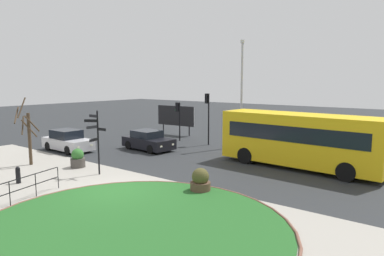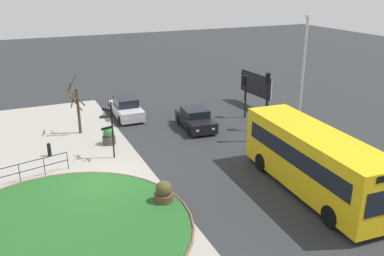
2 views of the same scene
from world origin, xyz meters
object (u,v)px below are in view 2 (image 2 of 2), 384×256
at_px(bollard_foreground, 49,149).
at_px(car_far_lane, 196,119).
at_px(signpost_directional, 111,125).
at_px(street_tree_bare, 77,106).
at_px(lamppost_tall, 303,76).
at_px(planter_near_signpost, 109,137).
at_px(billboard_left, 256,85).
at_px(traffic_light_far, 245,87).
at_px(traffic_light_near, 268,89).
at_px(planter_kerbside, 164,193).
at_px(car_near_lane, 126,109).
at_px(bus_yellow, 313,160).

distance_m(bollard_foreground, car_far_lane, 10.19).
bearing_deg(signpost_directional, street_tree_bare, -167.71).
height_order(lamppost_tall, planter_near_signpost, lamppost_tall).
height_order(signpost_directional, street_tree_bare, street_tree_bare).
bearing_deg(street_tree_bare, billboard_left, 93.24).
distance_m(traffic_light_far, street_tree_bare, 12.38).
xyz_separation_m(car_far_lane, traffic_light_near, (2.27, 4.42, 2.30)).
bearing_deg(planter_kerbside, traffic_light_far, 133.80).
distance_m(car_near_lane, street_tree_bare, 4.63).
relative_size(signpost_directional, traffic_light_near, 0.86).
distance_m(bollard_foreground, traffic_light_far, 14.85).
bearing_deg(planter_near_signpost, street_tree_bare, -153.16).
xyz_separation_m(bus_yellow, traffic_light_far, (-11.71, 3.01, 0.69)).
bearing_deg(planter_near_signpost, traffic_light_far, 96.91).
bearing_deg(bus_yellow, bollard_foreground, -127.29).
bearing_deg(planter_near_signpost, billboard_left, 105.37).
height_order(signpost_directional, traffic_light_near, traffic_light_near).
distance_m(car_far_lane, traffic_light_far, 4.85).
relative_size(bollard_foreground, planter_kerbside, 0.76).
distance_m(car_near_lane, planter_near_signpost, 5.51).
bearing_deg(planter_near_signpost, car_far_lane, 94.58).
xyz_separation_m(car_far_lane, billboard_left, (-3.15, 6.95, 1.09)).
height_order(signpost_directional, traffic_light_far, signpost_directional).
bearing_deg(traffic_light_near, bus_yellow, 175.80).
bearing_deg(traffic_light_far, planter_kerbside, 126.28).
relative_size(planter_near_signpost, street_tree_bare, 0.28).
bearing_deg(car_near_lane, planter_kerbside, -7.05).
xyz_separation_m(car_near_lane, planter_kerbside, (13.35, -1.87, -0.20)).
bearing_deg(bollard_foreground, car_far_lane, 95.53).
bearing_deg(billboard_left, bollard_foreground, -80.25).
xyz_separation_m(traffic_light_near, billboard_left, (-5.42, 2.53, -1.21)).
xyz_separation_m(signpost_directional, planter_kerbside, (6.19, 0.97, -1.59)).
relative_size(traffic_light_far, street_tree_bare, 0.80).
xyz_separation_m(bollard_foreground, bus_yellow, (9.93, 11.59, 1.26)).
height_order(car_far_lane, street_tree_bare, street_tree_bare).
xyz_separation_m(lamppost_tall, billboard_left, (-8.00, 1.73, -2.58)).
bearing_deg(planter_kerbside, signpost_directional, -171.05).
distance_m(bollard_foreground, lamppost_tall, 16.32).
height_order(bus_yellow, street_tree_bare, street_tree_bare).
relative_size(signpost_directional, car_near_lane, 0.84).
bearing_deg(billboard_left, traffic_light_far, -50.43).
bearing_deg(traffic_light_far, signpost_directional, 100.30).
distance_m(bus_yellow, car_far_lane, 11.05).
relative_size(car_near_lane, street_tree_bare, 1.03).
bearing_deg(car_far_lane, planter_kerbside, -27.23).
bearing_deg(bus_yellow, billboard_left, 161.93).
bearing_deg(billboard_left, signpost_directional, -70.33).
bearing_deg(traffic_light_near, planter_near_signpost, 95.51).
bearing_deg(planter_near_signpost, bus_yellow, 37.00).
relative_size(bus_yellow, billboard_left, 2.28).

